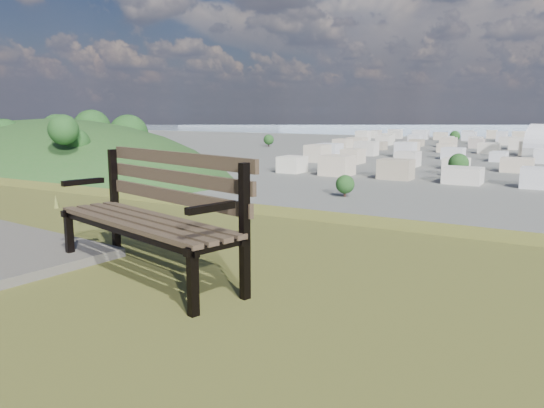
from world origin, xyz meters
The scene contains 3 objects.
park_bench centered at (-0.60, 1.42, 25.56)m, with size 1.99×1.07×1.00m.
green_wooded_hill centered at (-183.67, 138.78, 0.13)m, with size 180.79×144.63×90.39m.
city_trees centered at (-26.39, 319.00, 4.83)m, with size 406.52×387.20×9.98m.
Camera 1 is at (2.30, -1.71, 26.32)m, focal length 35.00 mm.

